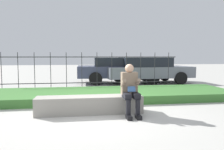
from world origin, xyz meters
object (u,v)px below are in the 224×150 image
person_seated_reader (130,88)px  car_parked_right (147,69)px  stone_bench (90,106)px  car_parked_center (121,69)px

person_seated_reader → car_parked_right: size_ratio=0.27×
stone_bench → car_parked_center: 6.32m
person_seated_reader → stone_bench: bearing=163.5°
car_parked_right → person_seated_reader: bearing=-115.7°
person_seated_reader → car_parked_right: 6.31m
car_parked_center → car_parked_right: (1.31, -0.39, -0.00)m
car_parked_center → person_seated_reader: bearing=-96.9°
stone_bench → person_seated_reader: person_seated_reader is taller
car_parked_right → car_parked_center: bearing=158.8°
person_seated_reader → car_parked_center: (0.97, 6.28, 0.06)m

